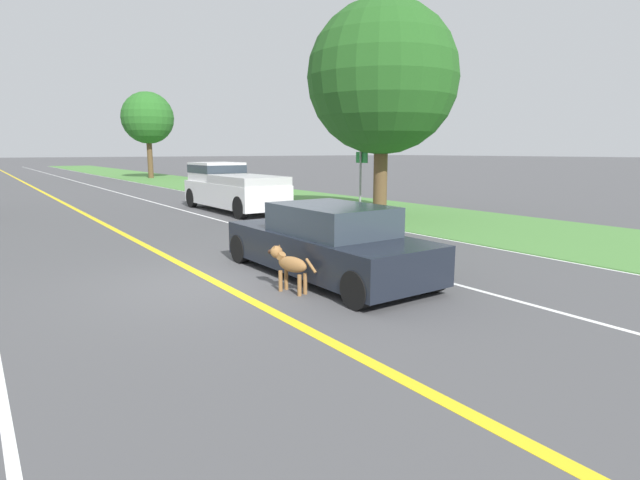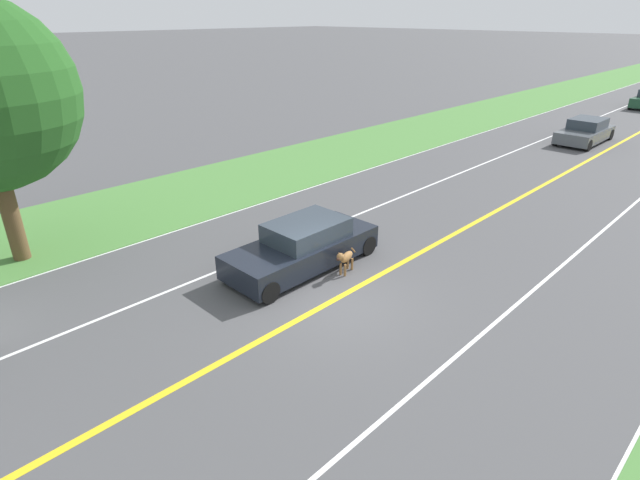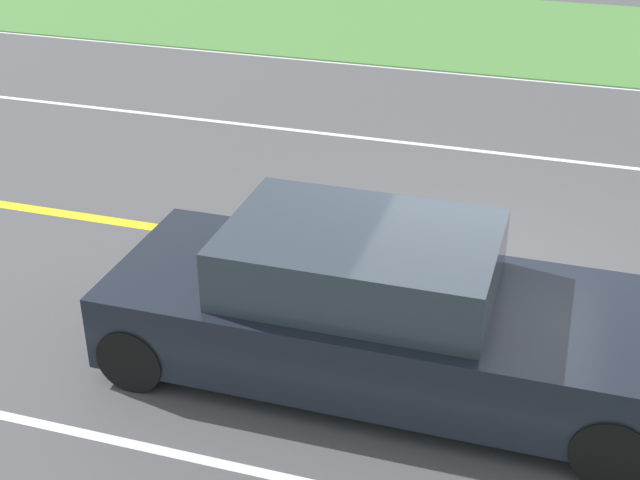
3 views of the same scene
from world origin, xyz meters
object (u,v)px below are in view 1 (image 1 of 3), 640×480
object	(u,v)px
dog	(289,264)
street_sign	(361,175)
roadside_tree_right_far	(148,118)
roadside_tree_right_near	(382,79)
pickup_truck	(231,187)
ego_car	(327,243)

from	to	relation	value
dog	street_sign	world-z (taller)	street_sign
roadside_tree_right_far	roadside_tree_right_near	bearing A→B (deg)	-92.44
pickup_truck	roadside_tree_right_near	distance (m)	7.30
roadside_tree_right_near	street_sign	xyz separation A→B (m)	(-0.08, 0.99, -3.31)
pickup_truck	street_sign	xyz separation A→B (m)	(3.21, -4.27, 0.55)
pickup_truck	street_sign	world-z (taller)	street_sign
ego_car	street_sign	xyz separation A→B (m)	(6.38, 6.66, 0.87)
ego_car	dog	xyz separation A→B (m)	(-1.18, -0.52, -0.15)
ego_car	roadside_tree_right_far	bearing A→B (deg)	78.14
ego_car	pickup_truck	distance (m)	11.38
dog	ego_car	bearing A→B (deg)	9.23
roadside_tree_right_near	roadside_tree_right_far	bearing A→B (deg)	87.56
dog	pickup_truck	distance (m)	12.25
roadside_tree_right_near	street_sign	size ratio (longest dim) A/B	3.09
ego_car	street_sign	distance (m)	9.26
pickup_truck	dog	bearing A→B (deg)	-110.79
dog	roadside_tree_right_near	xyz separation A→B (m)	(7.63, 6.19, 4.33)
pickup_truck	roadside_tree_right_near	xyz separation A→B (m)	(3.29, -5.25, 3.85)
ego_car	roadside_tree_right_near	world-z (taller)	roadside_tree_right_near
dog	pickup_truck	bearing A→B (deg)	54.65
dog	pickup_truck	xyz separation A→B (m)	(4.34, 11.45, 0.47)
dog	street_sign	bearing A→B (deg)	28.96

